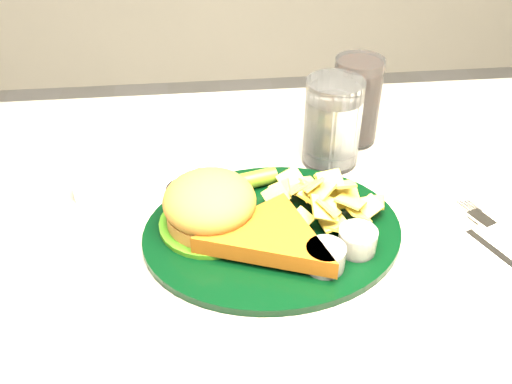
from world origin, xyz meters
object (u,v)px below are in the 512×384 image
Objects in this scene: dinner_plate at (273,212)px; water_glass at (332,123)px; cola_glass at (356,101)px; fork_napkin at (500,254)px.

water_glass reaches higher than dinner_plate.
cola_glass is at bearing 49.91° from dinner_plate.
fork_napkin is at bearing -19.15° from dinner_plate.
dinner_plate is 0.20m from water_glass.
fork_napkin is at bearing -54.69° from water_glass.
cola_glass reaches higher than water_glass.
dinner_plate is at bearing -123.77° from water_glass.
cola_glass is (0.16, 0.22, 0.03)m from dinner_plate.
dinner_plate is 2.16× the size of fork_napkin.
water_glass is (0.11, 0.16, 0.03)m from dinner_plate.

